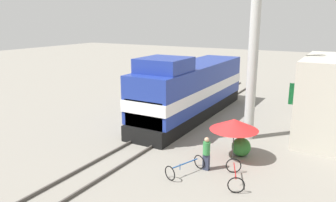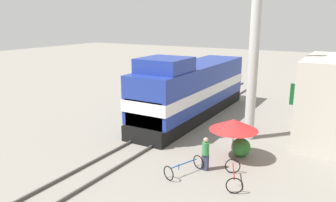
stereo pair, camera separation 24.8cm
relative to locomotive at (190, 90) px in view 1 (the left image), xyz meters
The scene contains 11 objects.
ground_plane 4.43m from the locomotive, 90.00° to the right, with size 120.00×120.00×0.00m, color gray.
rail_near 4.45m from the locomotive, 100.34° to the right, with size 0.08×36.97×0.15m, color #4C4742.
rail_far 4.45m from the locomotive, 79.66° to the right, with size 0.08×36.97×0.15m, color #4C4742.
locomotive is the anchor object (origin of this frame).
utility_pole 6.46m from the locomotive, 22.60° to the right, with size 1.80×0.58×11.31m.
vendor_umbrella 7.47m from the locomotive, 46.89° to the right, with size 2.45×2.45×2.13m.
billboard_sign 7.70m from the locomotive, ahead, with size 1.89×0.12×3.21m.
shrub_cluster 7.41m from the locomotive, 42.30° to the right, with size 0.99×0.99×0.99m, color #2D722D.
person_bystander 8.60m from the locomotive, 58.81° to the right, with size 0.34×0.34×1.63m.
bicycle 10.00m from the locomotive, 52.57° to the right, with size 1.37×2.04×0.72m.
bicycle_spare 9.16m from the locomotive, 65.40° to the right, with size 1.29×2.01×0.68m.
Camera 1 is at (9.89, -16.72, 6.97)m, focal length 35.00 mm.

